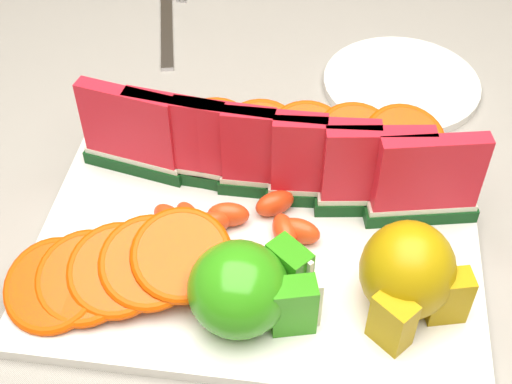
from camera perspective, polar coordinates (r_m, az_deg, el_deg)
name	(u,v)px	position (r m, az deg, el deg)	size (l,w,h in m)	color
table	(214,278)	(0.77, -3.37, -6.90)	(1.40, 0.90, 0.75)	#50351A
tablecloth	(212,240)	(0.72, -3.58, -3.88)	(1.53, 1.03, 0.20)	gray
platter	(259,238)	(0.66, 0.23, -3.71)	(0.40, 0.30, 0.01)	silver
apple_cluster	(248,289)	(0.58, -0.67, -7.77)	(0.12, 0.10, 0.08)	#278C13
pear_cluster	(409,275)	(0.59, 12.13, -6.52)	(0.10, 0.11, 0.09)	#B37E16
side_plate	(401,84)	(0.85, 11.54, 8.48)	(0.19, 0.19, 0.01)	silver
fork	(168,26)	(0.94, -7.02, 13.04)	(0.05, 0.19, 0.00)	silver
watermelon_row	(273,157)	(0.66, 1.41, 2.78)	(0.39, 0.07, 0.10)	#073510
orange_fan_front	(117,270)	(0.61, -11.04, -6.15)	(0.21, 0.14, 0.06)	#D05300
orange_fan_back	(284,134)	(0.72, 2.29, 4.69)	(0.34, 0.11, 0.05)	#D05300
tangerine_segments	(236,220)	(0.65, -1.58, -2.27)	(0.16, 0.07, 0.02)	#D34D13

